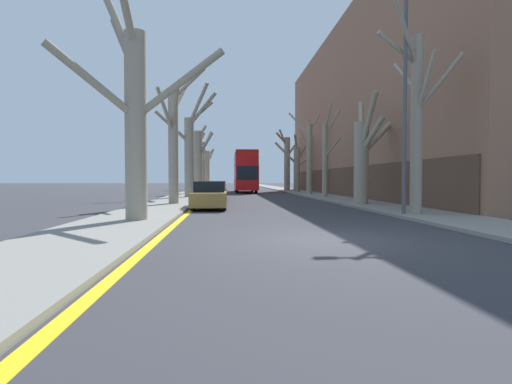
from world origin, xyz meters
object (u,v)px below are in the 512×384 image
(street_tree_right_1, at_px, (363,155))
(street_tree_right_4, at_px, (297,165))
(street_tree_left_2, at_px, (190,149))
(parked_car_1, at_px, (214,192))
(street_tree_left_5, at_px, (206,165))
(street_tree_left_1, at_px, (174,140))
(double_decker_bus, at_px, (245,170))
(street_tree_right_0, at_px, (416,115))
(street_tree_right_3, at_px, (309,155))
(parked_car_0, at_px, (210,196))
(parked_car_2, at_px, (216,190))
(street_tree_right_5, at_px, (287,161))
(street_tree_left_0, at_px, (135,112))
(street_tree_right_2, at_px, (326,158))
(street_tree_left_4, at_px, (203,163))
(street_tree_left_3, at_px, (198,159))
(lamp_post, at_px, (403,87))

(street_tree_right_1, relative_size, street_tree_right_4, 0.98)
(street_tree_left_2, xyz_separation_m, street_tree_right_4, (10.83, 12.22, -0.80))
(parked_car_1, bearing_deg, street_tree_left_5, 93.92)
(street_tree_left_1, bearing_deg, double_decker_bus, 77.42)
(street_tree_right_0, xyz_separation_m, street_tree_right_3, (0.10, 21.95, -0.29))
(parked_car_0, distance_m, parked_car_1, 6.45)
(street_tree_left_2, relative_size, street_tree_left_5, 1.05)
(street_tree_right_0, height_order, street_tree_right_3, street_tree_right_0)
(parked_car_2, bearing_deg, street_tree_right_0, -62.75)
(street_tree_left_1, relative_size, street_tree_right_5, 0.98)
(street_tree_right_0, distance_m, parked_car_1, 14.62)
(street_tree_left_0, height_order, street_tree_right_3, street_tree_left_0)
(street_tree_left_2, distance_m, street_tree_right_2, 10.77)
(street_tree_left_1, xyz_separation_m, street_tree_left_5, (-0.10, 36.68, -0.12))
(street_tree_right_0, height_order, street_tree_right_2, street_tree_right_0)
(street_tree_left_1, height_order, parked_car_1, street_tree_left_1)
(street_tree_right_1, xyz_separation_m, parked_car_2, (-8.78, 9.98, -2.28))
(street_tree_left_4, bearing_deg, street_tree_left_0, -90.13)
(street_tree_left_4, bearing_deg, street_tree_right_5, 4.21)
(street_tree_left_3, xyz_separation_m, street_tree_left_4, (-0.16, 9.92, -0.00))
(street_tree_left_1, height_order, parked_car_0, street_tree_left_1)
(street_tree_left_1, xyz_separation_m, street_tree_right_4, (10.92, 21.19, -0.67))
(street_tree_left_0, bearing_deg, street_tree_left_5, 89.99)
(street_tree_right_4, bearing_deg, street_tree_right_0, -90.30)
(street_tree_left_1, xyz_separation_m, parked_car_0, (2.15, -2.57, -3.11))
(street_tree_left_3, xyz_separation_m, street_tree_right_3, (10.74, -3.24, 0.30))
(street_tree_right_3, distance_m, street_tree_right_4, 6.68)
(street_tree_left_1, relative_size, parked_car_2, 1.96)
(street_tree_right_3, distance_m, street_tree_right_5, 13.96)
(street_tree_left_1, xyz_separation_m, street_tree_right_3, (10.87, 14.55, 0.08))
(street_tree_left_5, bearing_deg, street_tree_left_0, -90.01)
(street_tree_right_2, height_order, street_tree_right_4, street_tree_right_2)
(street_tree_left_2, xyz_separation_m, street_tree_right_1, (10.84, -9.62, -0.98))
(street_tree_left_3, distance_m, street_tree_right_4, 11.32)
(street_tree_right_2, distance_m, street_tree_right_5, 21.12)
(street_tree_left_3, distance_m, street_tree_right_1, 21.37)
(street_tree_left_4, relative_size, street_tree_right_5, 0.97)
(street_tree_right_3, bearing_deg, street_tree_right_4, 89.59)
(street_tree_right_2, height_order, lamp_post, lamp_post)
(street_tree_left_0, xyz_separation_m, lamp_post, (10.18, 1.58, 1.36))
(street_tree_left_5, relative_size, street_tree_right_5, 1.07)
(street_tree_left_0, relative_size, street_tree_right_0, 1.02)
(double_decker_bus, distance_m, parked_car_0, 25.88)
(street_tree_right_0, distance_m, lamp_post, 1.28)
(street_tree_right_1, distance_m, lamp_post, 7.45)
(parked_car_1, relative_size, parked_car_2, 1.12)
(street_tree_right_3, xyz_separation_m, parked_car_2, (-8.72, -5.22, -3.20))
(street_tree_left_1, bearing_deg, street_tree_right_0, -34.52)
(double_decker_bus, bearing_deg, street_tree_left_0, -99.24)
(street_tree_left_0, xyz_separation_m, parked_car_0, (2.26, 6.71, -3.15))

